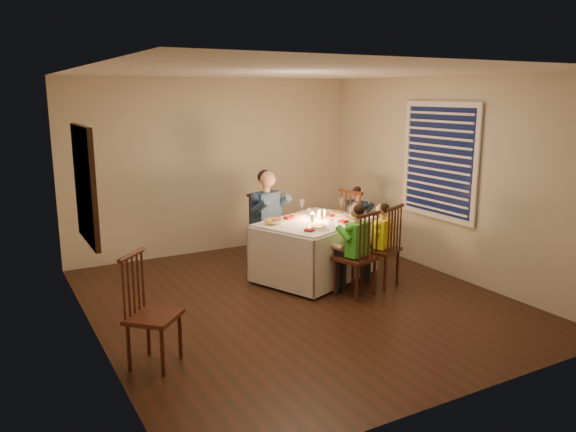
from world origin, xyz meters
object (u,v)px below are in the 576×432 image
chair_near_right (379,285)px  child_green (354,295)px  adult (268,267)px  dining_table (315,237)px  child_teal (357,259)px  chair_adult (268,267)px  serving_bowl (275,222)px  child_yellow (379,285)px  chair_extra (156,364)px  chair_end (357,259)px  chair_near_left (354,295)px

chair_near_right → child_green: (-0.50, -0.15, 0.00)m
adult → child_green: bearing=-93.0°
dining_table → child_teal: 1.19m
chair_adult → serving_bowl: size_ratio=4.44×
child_yellow → chair_near_right: bearing=180.0°
dining_table → adult: (-0.34, 0.69, -0.55)m
chair_near_right → chair_extra: bearing=-10.7°
chair_adult → chair_near_right: bearing=-74.2°
chair_extra → serving_bowl: serving_bowl is taller
chair_end → chair_extra: bearing=101.0°
child_yellow → child_teal: (0.42, 1.06, 0.00)m
child_teal → chair_adult: bearing=61.6°
chair_near_left → chair_end: 1.52m
adult → child_green: size_ratio=1.21×
chair_adult → adult: (0.00, 0.00, 0.00)m
chair_near_right → chair_end: same height
chair_near_left → serving_bowl: size_ratio=4.44×
chair_near_left → child_yellow: (0.50, 0.15, 0.00)m
chair_adult → chair_near_right: size_ratio=1.00×
adult → child_yellow: adult is taller
chair_adult → serving_bowl: bearing=-126.8°
serving_bowl → child_teal: bearing=11.4°
child_yellow → chair_end: bearing=-135.9°
chair_near_right → child_green: 0.52m
chair_near_right → child_teal: child_teal is taller
dining_table → chair_extra: dining_table is taller
chair_adult → chair_end: (1.31, -0.29, 0.00)m
chair_near_right → adult: adult is taller
child_green → dining_table: bearing=-102.7°
chair_extra → child_yellow: bearing=-32.4°
child_green → chair_adult: bearing=-92.1°
dining_table → chair_near_right: 1.02m
chair_near_left → child_green: size_ratio=0.93×
dining_table → chair_near_left: dining_table is taller
chair_end → child_yellow: (-0.42, -1.06, 0.00)m
dining_table → child_teal: dining_table is taller
adult → child_teal: bearing=-30.2°
chair_extra → serving_bowl: (1.99, 1.49, 0.79)m
dining_table → child_yellow: size_ratio=1.67×
adult → serving_bowl: size_ratio=5.80×
chair_end → child_green: 1.52m
chair_extra → child_teal: 3.93m
chair_near_left → chair_extra: 2.65m
chair_near_right → adult: size_ratio=0.77×
chair_near_right → adult: (-0.89, 1.34, 0.00)m
dining_table → chair_end: (0.98, 0.40, -0.55)m
chair_end → serving_bowl: size_ratio=4.44×
chair_end → child_yellow: child_yellow is taller
chair_near_left → child_teal: size_ratio=0.97×
dining_table → serving_bowl: (-0.54, 0.10, 0.25)m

